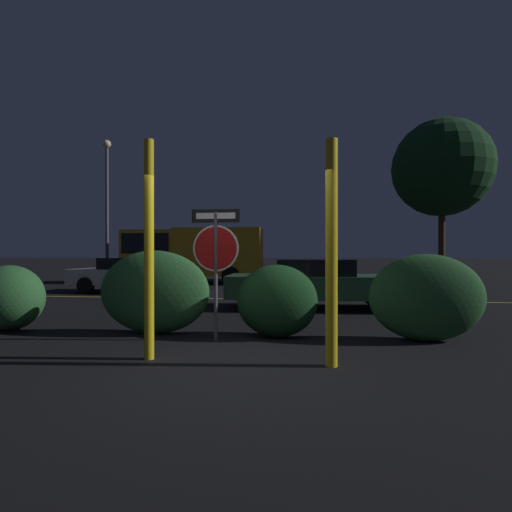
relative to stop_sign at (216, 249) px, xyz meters
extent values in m
plane|color=black|center=(0.54, -1.52, -1.52)|extent=(260.00, 260.00, 0.00)
cube|color=gold|center=(0.54, 6.02, -1.52)|extent=(32.15, 0.12, 0.01)
cylinder|color=#4C4C51|center=(0.00, 0.00, -0.46)|extent=(0.06, 0.06, 2.12)
cylinder|color=white|center=(0.00, 0.00, 0.01)|extent=(0.77, 0.01, 0.77)
cylinder|color=#B71414|center=(0.00, 0.00, 0.01)|extent=(0.71, 0.02, 0.71)
cube|color=black|center=(0.00, 0.00, 0.54)|extent=(0.81, 0.03, 0.22)
cube|color=white|center=(0.00, 0.00, 0.54)|extent=(0.66, 0.04, 0.10)
cylinder|color=yellow|center=(-0.65, -1.25, -0.03)|extent=(0.13, 0.13, 2.99)
cylinder|color=yellow|center=(1.80, -1.30, -0.07)|extent=(0.15, 0.15, 2.90)
ellipsoid|color=#2D6633|center=(-4.05, 0.41, -0.91)|extent=(1.29, 1.05, 1.22)
ellipsoid|color=#2D6633|center=(-1.23, 0.43, -0.77)|extent=(2.02, 0.75, 1.50)
ellipsoid|color=#19421E|center=(0.99, 0.39, -0.90)|extent=(1.39, 0.87, 1.25)
ellipsoid|color=#285B2D|center=(3.44, 0.37, -0.81)|extent=(1.85, 0.74, 1.43)
cube|color=silver|center=(-4.88, 7.72, -0.94)|extent=(4.57, 2.25, 0.57)
cube|color=black|center=(-5.02, 7.73, -0.44)|extent=(1.90, 1.75, 0.41)
cylinder|color=black|center=(-3.44, 8.49, -1.22)|extent=(0.62, 0.25, 0.60)
cylinder|color=black|center=(-3.60, 6.71, -1.22)|extent=(0.62, 0.25, 0.60)
cylinder|color=black|center=(-6.17, 8.73, -1.22)|extent=(0.62, 0.25, 0.60)
cylinder|color=black|center=(-6.33, 6.95, -1.22)|extent=(0.62, 0.25, 0.60)
sphere|color=#F4EFCC|center=(-2.60, 8.10, -0.91)|extent=(0.14, 0.14, 0.14)
sphere|color=#F4EFCC|center=(-2.70, 6.95, -0.91)|extent=(0.14, 0.14, 0.14)
cube|color=#335B38|center=(1.87, 4.13, -0.94)|extent=(4.90, 1.92, 0.57)
cube|color=black|center=(1.72, 4.12, -0.44)|extent=(1.99, 1.58, 0.42)
cylinder|color=black|center=(3.34, 5.02, -1.22)|extent=(0.61, 0.22, 0.60)
cylinder|color=black|center=(3.39, 3.33, -1.22)|extent=(0.61, 0.22, 0.60)
cylinder|color=black|center=(0.34, 4.93, -1.22)|extent=(0.61, 0.22, 0.60)
cylinder|color=black|center=(0.39, 3.23, -1.22)|extent=(0.61, 0.22, 0.60)
sphere|color=#F4EFCC|center=(4.30, 4.75, -0.91)|extent=(0.14, 0.14, 0.14)
sphere|color=#F4EFCC|center=(4.33, 3.66, -0.91)|extent=(0.14, 0.14, 0.14)
cube|color=gold|center=(-6.01, 12.47, -0.03)|extent=(2.60, 2.19, 2.18)
cube|color=black|center=(-6.01, 12.47, 0.40)|extent=(2.35, 2.22, 0.96)
cube|color=gold|center=(-2.68, 12.58, 0.01)|extent=(4.21, 2.37, 2.26)
cylinder|color=black|center=(-5.91, 11.40, -1.10)|extent=(0.85, 0.31, 0.84)
cylinder|color=black|center=(-5.98, 13.54, -1.10)|extent=(0.85, 0.31, 0.84)
cylinder|color=black|center=(-1.91, 11.53, -1.10)|extent=(0.85, 0.31, 0.84)
cylinder|color=black|center=(-1.98, 13.68, -1.10)|extent=(0.85, 0.31, 0.84)
cylinder|color=#4C4C51|center=(-8.48, 12.64, 1.87)|extent=(0.16, 0.16, 6.78)
sphere|color=#F9E5B2|center=(-8.48, 12.64, 5.46)|extent=(0.40, 0.40, 0.40)
cylinder|color=#422D1E|center=(8.27, 14.52, 0.48)|extent=(0.32, 0.32, 4.00)
sphere|color=#143819|center=(8.27, 14.52, 4.23)|extent=(4.86, 4.86, 4.86)
camera|label=1|loc=(1.46, -6.45, -0.08)|focal=28.00mm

